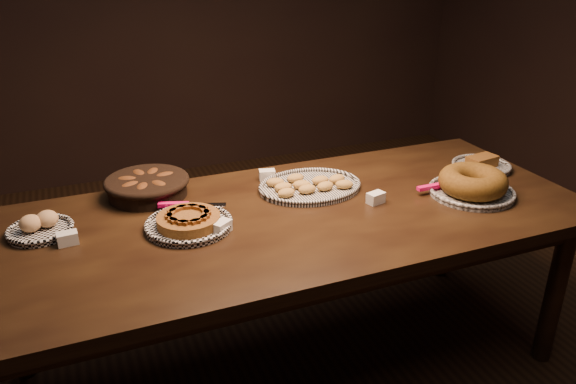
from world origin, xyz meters
name	(u,v)px	position (x,y,z in m)	size (l,w,h in m)	color
ground	(289,365)	(0.00, 0.00, 0.00)	(5.00, 5.00, 0.00)	black
buffet_table	(289,230)	(0.00, 0.00, 0.68)	(2.40, 1.00, 0.75)	black
apple_tart_plate	(189,222)	(-0.39, 0.04, 0.77)	(0.34, 0.35, 0.06)	white
madeleine_platter	(309,186)	(0.17, 0.18, 0.77)	(0.44, 0.36, 0.05)	black
bundt_cake_plate	(472,184)	(0.78, -0.12, 0.80)	(0.39, 0.35, 0.11)	black
croissant_basket	(147,185)	(-0.48, 0.38, 0.80)	(0.39, 0.39, 0.09)	black
bread_roll_plate	(40,227)	(-0.90, 0.20, 0.77)	(0.24, 0.24, 0.07)	white
loaf_plate	(481,165)	(1.01, 0.10, 0.77)	(0.27, 0.27, 0.06)	black
tent_cards	(289,199)	(0.03, 0.08, 0.77)	(1.73, 0.47, 0.04)	white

